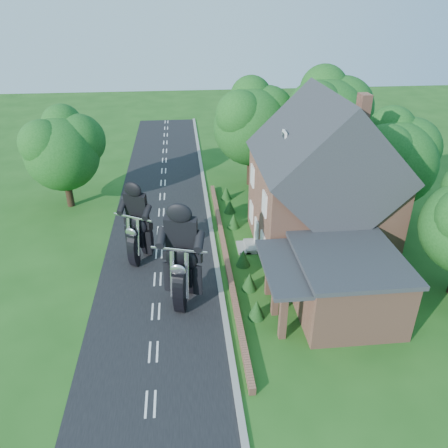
{
  "coord_description": "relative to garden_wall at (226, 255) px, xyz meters",
  "views": [
    {
      "loc": [
        1.78,
        -18.75,
        15.16
      ],
      "look_at": [
        4.13,
        4.37,
        2.8
      ],
      "focal_mm": 35.0,
      "sensor_mm": 36.0,
      "label": 1
    }
  ],
  "objects": [
    {
      "name": "garden_wall",
      "position": [
        0.0,
        0.0,
        0.0
      ],
      "size": [
        0.3,
        22.0,
        0.4
      ],
      "primitive_type": "cube",
      "color": "#96624C",
      "rests_on": "ground"
    },
    {
      "name": "shrub_e",
      "position": [
        1.0,
        6.5,
        0.35
      ],
      "size": [
        0.9,
        0.9,
        1.1
      ],
      "primitive_type": "cone",
      "color": "#123811",
      "rests_on": "ground"
    },
    {
      "name": "tree_house_right",
      "position": [
        12.35,
        3.62,
        4.99
      ],
      "size": [
        6.51,
        6.0,
        8.4
      ],
      "color": "black",
      "rests_on": "ground"
    },
    {
      "name": "shrub_c",
      "position": [
        1.0,
        -1.0,
        0.35
      ],
      "size": [
        0.9,
        0.9,
        1.1
      ],
      "primitive_type": "cone",
      "color": "#123811",
      "rests_on": "ground"
    },
    {
      "name": "shrub_f",
      "position": [
        1.0,
        9.0,
        0.35
      ],
      "size": [
        0.9,
        0.9,
        1.1
      ],
      "primitive_type": "cone",
      "color": "#123811",
      "rests_on": "ground"
    },
    {
      "name": "motorcycle_follow",
      "position": [
        -5.37,
        0.23,
        0.62
      ],
      "size": [
        1.24,
        1.75,
        1.64
      ],
      "primitive_type": null,
      "rotation": [
        0.0,
        0.0,
        2.64
      ],
      "color": "black",
      "rests_on": "ground"
    },
    {
      "name": "shrub_b",
      "position": [
        1.0,
        -3.5,
        0.35
      ],
      "size": [
        0.9,
        0.9,
        1.1
      ],
      "primitive_type": "cone",
      "color": "#123811",
      "rests_on": "ground"
    },
    {
      "name": "motorcycle_lead",
      "position": [
        -2.72,
        -4.36,
        0.72
      ],
      "size": [
        1.04,
        2.04,
        1.84
      ],
      "primitive_type": null,
      "rotation": [
        0.0,
        0.0,
        2.85
      ],
      "color": "black",
      "rests_on": "ground"
    },
    {
      "name": "road",
      "position": [
        -4.3,
        -5.0,
        -0.19
      ],
      "size": [
        7.0,
        80.0,
        0.02
      ],
      "primitive_type": "cube",
      "color": "black",
      "rests_on": "ground"
    },
    {
      "name": "tree_behind_house",
      "position": [
        9.88,
        11.14,
        6.03
      ],
      "size": [
        7.81,
        7.2,
        10.08
      ],
      "color": "black",
      "rests_on": "ground"
    },
    {
      "name": "shrub_d",
      "position": [
        1.0,
        4.0,
        0.35
      ],
      "size": [
        0.9,
        0.9,
        1.1
      ],
      "primitive_type": "cone",
      "color": "#123811",
      "rests_on": "ground"
    },
    {
      "name": "tree_behind_left",
      "position": [
        3.86,
        12.13,
        5.53
      ],
      "size": [
        6.94,
        6.4,
        9.16
      ],
      "color": "black",
      "rests_on": "ground"
    },
    {
      "name": "tree_far_road",
      "position": [
        -11.16,
        9.11,
        4.64
      ],
      "size": [
        6.08,
        5.6,
        7.84
      ],
      "color": "black",
      "rests_on": "ground"
    },
    {
      "name": "house",
      "position": [
        6.19,
        1.0,
        4.14
      ],
      "size": [
        9.54,
        8.64,
        10.24
      ],
      "color": "#96624C",
      "rests_on": "ground"
    },
    {
      "name": "annex",
      "position": [
        5.57,
        -5.8,
        1.57
      ],
      "size": [
        7.05,
        5.94,
        3.44
      ],
      "color": "#96624C",
      "rests_on": "ground"
    },
    {
      "name": "shrub_a",
      "position": [
        1.0,
        -6.0,
        0.35
      ],
      "size": [
        0.9,
        0.9,
        1.1
      ],
      "primitive_type": "cone",
      "color": "#123811",
      "rests_on": "ground"
    },
    {
      "name": "ground",
      "position": [
        -4.3,
        -5.0,
        -0.2
      ],
      "size": [
        120.0,
        120.0,
        0.0
      ],
      "primitive_type": "plane",
      "color": "#1D4F16",
      "rests_on": "ground"
    },
    {
      "name": "kerb",
      "position": [
        -0.65,
        -5.0,
        -0.14
      ],
      "size": [
        0.3,
        80.0,
        0.12
      ],
      "primitive_type": "cube",
      "color": "gray",
      "rests_on": "ground"
    }
  ]
}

